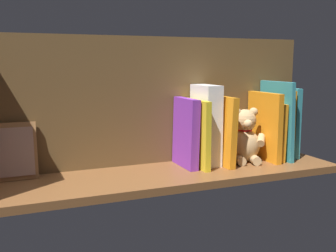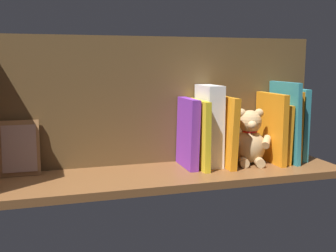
# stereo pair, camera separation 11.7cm
# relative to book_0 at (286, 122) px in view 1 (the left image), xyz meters

# --- Properties ---
(ground_plane) EXTENTS (1.05, 0.28, 0.02)m
(ground_plane) POSITION_rel_book_0_xyz_m (0.45, 0.04, -0.13)
(ground_plane) COLOR brown
(shelf_back_panel) EXTENTS (1.05, 0.02, 0.39)m
(shelf_back_panel) POSITION_rel_book_0_xyz_m (0.45, -0.08, 0.08)
(shelf_back_panel) COLOR brown
(shelf_back_panel) RESTS_ON ground_plane
(book_0) EXTENTS (0.02, 0.13, 0.23)m
(book_0) POSITION_rel_book_0_xyz_m (0.00, 0.00, 0.00)
(book_0) COLOR teal
(book_0) RESTS_ON ground_plane
(book_1) EXTENTS (0.02, 0.14, 0.23)m
(book_1) POSITION_rel_book_0_xyz_m (0.03, 0.00, -0.00)
(book_1) COLOR orange
(book_1) RESTS_ON ground_plane
(book_2) EXTENTS (0.02, 0.17, 0.26)m
(book_2) POSITION_rel_book_0_xyz_m (0.05, 0.02, 0.01)
(book_2) COLOR teal
(book_2) RESTS_ON ground_plane
(book_3) EXTENTS (0.02, 0.16, 0.19)m
(book_3) POSITION_rel_book_0_xyz_m (0.07, 0.01, -0.02)
(book_3) COLOR orange
(book_3) RESTS_ON ground_plane
(book_4) EXTENTS (0.02, 0.17, 0.22)m
(book_4) POSITION_rel_book_0_xyz_m (0.10, 0.02, -0.01)
(book_4) COLOR orange
(book_4) RESTS_ON ground_plane
(teddy_bear) EXTENTS (0.14, 0.13, 0.17)m
(teddy_bear) POSITION_rel_book_0_xyz_m (0.18, 0.02, -0.04)
(teddy_bear) COLOR tan
(teddy_bear) RESTS_ON ground_plane
(book_5) EXTENTS (0.03, 0.16, 0.21)m
(book_5) POSITION_rel_book_0_xyz_m (0.26, 0.02, -0.01)
(book_5) COLOR orange
(book_5) RESTS_ON ground_plane
(dictionary_thick_white) EXTENTS (0.05, 0.13, 0.25)m
(dictionary_thick_white) POSITION_rel_book_0_xyz_m (0.30, -0.00, 0.01)
(dictionary_thick_white) COLOR white
(dictionary_thick_white) RESTS_ON ground_plane
(book_6) EXTENTS (0.02, 0.16, 0.21)m
(book_6) POSITION_rel_book_0_xyz_m (0.35, 0.01, -0.01)
(book_6) COLOR yellow
(book_6) RESTS_ON ground_plane
(book_7) EXTENTS (0.03, 0.14, 0.21)m
(book_7) POSITION_rel_book_0_xyz_m (0.37, 0.00, -0.01)
(book_7) COLOR purple
(book_7) RESTS_ON ground_plane
(picture_frame_leaning) EXTENTS (0.11, 0.04, 0.16)m
(picture_frame_leaning) POSITION_rel_book_0_xyz_m (0.86, -0.04, -0.04)
(picture_frame_leaning) COLOR #9E6B3D
(picture_frame_leaning) RESTS_ON ground_plane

